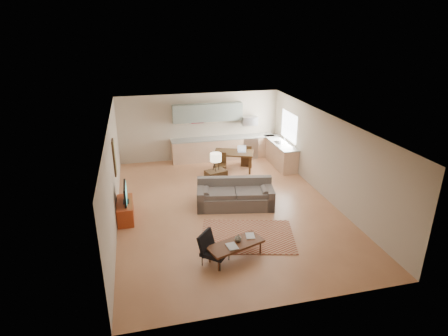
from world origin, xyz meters
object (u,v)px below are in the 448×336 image
object	(u,v)px
armchair	(216,249)
tv_credenza	(125,210)
sofa	(235,194)
dining_table	(234,161)
coffee_table	(235,251)
console_table	(216,181)

from	to	relation	value
armchair	tv_credenza	size ratio (longest dim) A/B	0.65
sofa	dining_table	size ratio (longest dim) A/B	1.65
sofa	coffee_table	size ratio (longest dim) A/B	1.75
tv_credenza	sofa	bearing A→B (deg)	0.03
sofa	coffee_table	world-z (taller)	sofa
armchair	dining_table	world-z (taller)	armchair
sofa	dining_table	bearing A→B (deg)	86.84
dining_table	console_table	bearing A→B (deg)	-100.49
sofa	armchair	bearing A→B (deg)	-103.19
armchair	dining_table	bearing A→B (deg)	21.10
tv_credenza	dining_table	world-z (taller)	dining_table
coffee_table	sofa	bearing A→B (deg)	55.47
sofa	tv_credenza	size ratio (longest dim) A/B	2.08
armchair	console_table	size ratio (longest dim) A/B	0.98
coffee_table	dining_table	size ratio (longest dim) A/B	0.94
coffee_table	console_table	bearing A→B (deg)	65.04
console_table	dining_table	bearing A→B (deg)	41.33
sofa	console_table	bearing A→B (deg)	116.88
console_table	dining_table	xyz separation A→B (m)	(1.07, 1.74, -0.01)
sofa	console_table	distance (m)	1.23
armchair	tv_credenza	xyz separation A→B (m)	(-2.07, 2.68, -0.11)
coffee_table	console_table	distance (m)	3.81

